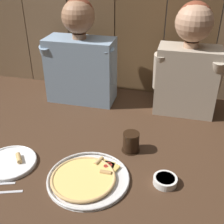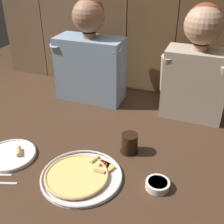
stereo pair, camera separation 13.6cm
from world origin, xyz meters
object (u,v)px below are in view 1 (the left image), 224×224
drinking_glass (131,142)px  diner_right (189,61)px  diner_left (80,57)px  pizza_tray (87,178)px  dinner_plate (10,162)px  dipping_bowl (165,180)px

drinking_glass → diner_right: size_ratio=0.16×
diner_left → pizza_tray: bearing=-69.5°
pizza_tray → diner_right: diner_right is taller
drinking_glass → dinner_plate: bearing=-155.4°
dinner_plate → drinking_glass: size_ratio=2.50×
pizza_tray → dipping_bowl: dipping_bowl is taller
dipping_bowl → diner_right: 0.72m
drinking_glass → diner_right: 0.58m
dinner_plate → dipping_bowl: (0.70, 0.05, 0.01)m
pizza_tray → drinking_glass: size_ratio=3.60×
pizza_tray → dinner_plate: 0.37m
diner_right → diner_left: bearing=-180.0°
dinner_plate → dipping_bowl: dinner_plate is taller
pizza_tray → diner_left: 0.81m
dipping_bowl → diner_right: (0.05, 0.65, 0.30)m
drinking_glass → diner_right: (0.23, 0.46, 0.27)m
dinner_plate → diner_left: size_ratio=0.39×
diner_right → dipping_bowl: bearing=-94.1°
dipping_bowl → diner_left: bearing=132.1°
drinking_glass → dipping_bowl: 0.26m
pizza_tray → dinner_plate: dinner_plate is taller
pizza_tray → diner_right: size_ratio=0.56×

